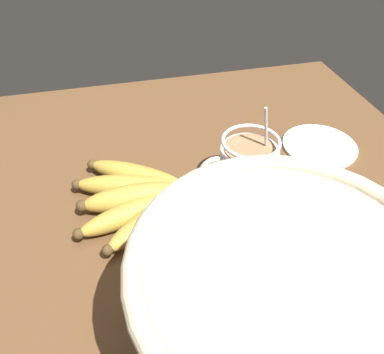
{
  "coord_description": "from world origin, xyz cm",
  "views": [
    {
      "loc": [
        12.51,
        42.45,
        48.33
      ],
      "look_at": [
        1.79,
        -1.92,
        8.12
      ],
      "focal_mm": 35.0,
      "sensor_mm": 36.0,
      "label": 1
    }
  ],
  "objects_px": {
    "small_plate": "(320,146)",
    "coffee_mug": "(247,168)",
    "banana_bunch": "(137,197)",
    "woven_basket": "(274,313)"
  },
  "relations": [
    {
      "from": "coffee_mug",
      "to": "woven_basket",
      "type": "bearing_deg",
      "value": 74.14
    },
    {
      "from": "coffee_mug",
      "to": "small_plate",
      "type": "distance_m",
      "value": 0.2
    },
    {
      "from": "coffee_mug",
      "to": "small_plate",
      "type": "xyz_separation_m",
      "value": [
        -0.18,
        -0.08,
        -0.04
      ]
    },
    {
      "from": "banana_bunch",
      "to": "small_plate",
      "type": "bearing_deg",
      "value": -168.36
    },
    {
      "from": "banana_bunch",
      "to": "woven_basket",
      "type": "distance_m",
      "value": 0.31
    },
    {
      "from": "woven_basket",
      "to": "small_plate",
      "type": "relative_size",
      "value": 1.97
    },
    {
      "from": "coffee_mug",
      "to": "banana_bunch",
      "type": "bearing_deg",
      "value": 0.17
    },
    {
      "from": "coffee_mug",
      "to": "small_plate",
      "type": "relative_size",
      "value": 1.08
    },
    {
      "from": "small_plate",
      "to": "coffee_mug",
      "type": "bearing_deg",
      "value": 22.44
    },
    {
      "from": "coffee_mug",
      "to": "woven_basket",
      "type": "xyz_separation_m",
      "value": [
        0.08,
        0.28,
        0.06
      ]
    }
  ]
}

